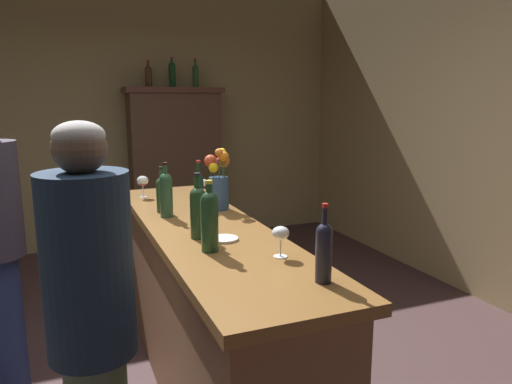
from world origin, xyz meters
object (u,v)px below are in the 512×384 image
at_px(wine_bottle_pinot, 198,210).
at_px(cheese_plate, 224,239).
at_px(display_bottle_center, 196,75).
at_px(display_bottle_midleft, 172,73).
at_px(wine_bottle_chardonnay, 210,218).
at_px(display_bottle_left, 148,75).
at_px(wine_glass_mid, 143,182).
at_px(flower_arrangement, 219,181).
at_px(display_cabinet, 175,165).
at_px(wine_glass_rear, 202,184).
at_px(bar_counter, 207,310).
at_px(patron_redhead, 92,329).
at_px(wine_bottle_riesling, 166,193).
at_px(wine_glass_front, 281,234).
at_px(wine_bottle_rose, 324,250).
at_px(wine_bottle_syrah, 199,188).
at_px(wine_glass_spare, 196,206).
at_px(wine_bottle_malbec, 162,193).

height_order(wine_bottle_pinot, cheese_plate, wine_bottle_pinot).
bearing_deg(display_bottle_center, display_bottle_midleft, 180.00).
distance_m(wine_bottle_chardonnay, display_bottle_left, 3.50).
bearing_deg(wine_glass_mid, wine_bottle_pinot, -85.31).
xyz_separation_m(wine_bottle_chardonnay, flower_arrangement, (0.30, 0.79, 0.03)).
height_order(wine_bottle_chardonnay, wine_glass_mid, wine_bottle_chardonnay).
height_order(display_cabinet, wine_glass_rear, display_cabinet).
xyz_separation_m(bar_counter, patron_redhead, (-0.65, -0.81, 0.39)).
relative_size(wine_bottle_pinot, display_bottle_midleft, 1.01).
bearing_deg(patron_redhead, wine_glass_rear, 26.45).
height_order(wine_bottle_riesling, wine_glass_front, wine_bottle_riesling).
xyz_separation_m(wine_glass_mid, display_bottle_left, (0.43, 2.05, 0.82)).
xyz_separation_m(wine_bottle_rose, wine_bottle_riesling, (-0.34, 1.25, 0.02)).
height_order(wine_glass_mid, cheese_plate, wine_glass_mid).
height_order(wine_bottle_pinot, display_bottle_center, display_bottle_center).
height_order(wine_glass_mid, display_bottle_center, display_bottle_center).
bearing_deg(flower_arrangement, wine_glass_rear, 88.88).
relative_size(display_cabinet, wine_bottle_chardonnay, 5.50).
relative_size(wine_glass_rear, display_bottle_center, 0.41).
bearing_deg(wine_glass_mid, wine_bottle_syrah, -57.26).
bearing_deg(wine_glass_rear, wine_glass_mid, 158.66).
bearing_deg(display_bottle_midleft, wine_glass_spare, -100.58).
bearing_deg(wine_bottle_malbec, wine_bottle_pinot, -84.83).
height_order(wine_bottle_malbec, wine_glass_spare, wine_bottle_malbec).
height_order(wine_bottle_malbec, wine_bottle_pinot, wine_bottle_pinot).
xyz_separation_m(wine_bottle_malbec, display_bottle_left, (0.40, 2.54, 0.81)).
height_order(wine_bottle_malbec, display_bottle_left, display_bottle_left).
bearing_deg(display_bottle_center, bar_counter, -104.67).
height_order(wine_bottle_syrah, wine_bottle_riesling, wine_bottle_riesling).
bearing_deg(wine_glass_mid, wine_bottle_riesling, -86.70).
relative_size(display_cabinet, wine_glass_spare, 12.23).
height_order(wine_bottle_syrah, wine_bottle_rose, wine_bottle_rose).
distance_m(display_cabinet, wine_bottle_rose, 3.94).
relative_size(cheese_plate, patron_redhead, 0.09).
xyz_separation_m(bar_counter, wine_bottle_chardonnay, (-0.11, -0.44, 0.65)).
distance_m(display_cabinet, wine_bottle_chardonnay, 3.45).
height_order(cheese_plate, display_bottle_midleft, display_bottle_midleft).
relative_size(wine_bottle_rose, cheese_plate, 2.16).
bearing_deg(wine_glass_front, wine_bottle_riesling, 108.68).
xyz_separation_m(wine_bottle_chardonnay, display_bottle_center, (0.88, 3.39, 0.79)).
distance_m(bar_counter, display_cabinet, 3.03).
bearing_deg(wine_bottle_riesling, wine_bottle_chardonnay, -86.25).
relative_size(display_cabinet, wine_glass_mid, 11.77).
height_order(wine_bottle_malbec, wine_bottle_riesling, wine_bottle_riesling).
bearing_deg(wine_glass_rear, flower_arrangement, -91.12).
bearing_deg(patron_redhead, wine_glass_front, -22.52).
bearing_deg(display_bottle_left, wine_glass_spare, -95.49).
relative_size(wine_bottle_syrah, wine_glass_spare, 2.04).
distance_m(wine_bottle_syrah, display_bottle_midleft, 2.66).
relative_size(wine_glass_rear, flower_arrangement, 0.34).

